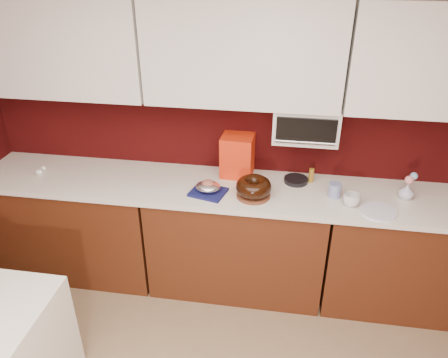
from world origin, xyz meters
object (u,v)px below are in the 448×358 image
Objects in this scene: toaster_oven at (306,122)px; flower_vase at (407,191)px; pandoro_box at (237,156)px; coffee_mug at (352,199)px; foil_ham_nest at (208,187)px; bundt_cake at (254,187)px; blue_jar at (335,190)px.

flower_vase is at bearing -10.01° from toaster_oven.
toaster_oven is 1.40× the size of pandoro_box.
flower_vase is (0.39, 0.16, 0.01)m from coffee_mug.
flower_vase reaches higher than foil_ham_nest.
bundt_cake is 1.07m from flower_vase.
pandoro_box reaches higher than blue_jar.
foil_ham_nest is 0.38m from pandoro_box.
flower_vase is at bearing 7.71° from bundt_cake.
pandoro_box is at bearing 158.32° from coffee_mug.
pandoro_box is 0.90m from coffee_mug.
blue_jar is 0.83× the size of flower_vase.
toaster_oven reaches higher than pandoro_box.
bundt_cake is at bearing -140.35° from toaster_oven.
pandoro_box reaches higher than bundt_cake.
coffee_mug is (0.83, -0.33, -0.11)m from pandoro_box.
pandoro_box is at bearing 174.97° from toaster_oven.
bundt_cake reaches higher than coffee_mug.
coffee_mug is 1.02× the size of blue_jar.
coffee_mug is 0.42m from flower_vase.
coffee_mug is (0.34, -0.29, -0.42)m from toaster_oven.
coffee_mug is (0.67, -0.01, -0.03)m from bundt_cake.
flower_vase is (0.73, -0.13, -0.41)m from toaster_oven.
foil_ham_nest is 0.99m from coffee_mug.
blue_jar is 0.50m from flower_vase.
foil_ham_nest is at bearing 179.51° from coffee_mug.
foil_ham_nest is at bearing -156.98° from toaster_oven.
flower_vase is at bearing 6.18° from blue_jar.
blue_jar is at bearing 135.33° from coffee_mug.
bundt_cake is at bearing -172.29° from flower_vase.
bundt_cake is at bearing -60.45° from pandoro_box.
toaster_oven is 0.58m from pandoro_box.
bundt_cake is 0.67m from coffee_mug.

